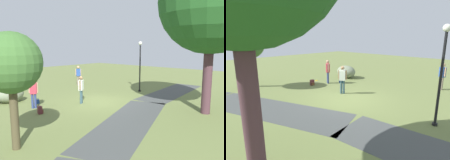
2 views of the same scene
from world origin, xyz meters
The scene contains 12 objects.
ground_plane centered at (0.00, 0.00, 0.00)m, with size 48.00×48.00×0.00m, color olive.
footpath_segment_mid centered at (1.72, 3.69, 0.00)m, with size 8.28×4.85×0.01m.
young_tree_near_path centered at (6.59, 2.57, 2.94)m, with size 2.04×2.04×3.99m.
lamp_post centered at (-4.50, -0.06, 2.36)m, with size 0.28×0.28×3.86m.
lawn_boulder centered at (3.81, -4.09, 0.51)m, with size 1.73×1.24×1.02m.
woman_with_handbag centered at (3.51, -1.73, 1.00)m, with size 0.44×0.40×1.73m.
man_near_boulder centered at (-3.08, -5.72, 1.03)m, with size 0.45×0.40×1.76m.
passerby_on_path centered at (0.97, -0.59, 0.99)m, with size 0.45×0.40×1.70m.
handbag_on_grass centered at (2.88, -2.51, 0.14)m, with size 0.35×0.35×0.31m.
backpack_by_boulder centered at (4.55, -4.49, 0.19)m, with size 0.33×0.33×0.40m.
spare_backpack_on_lawn centered at (3.85, -0.51, 0.19)m, with size 0.31×0.32×0.40m.
frisbee_on_grass centered at (4.75, -1.63, 0.01)m, with size 0.23×0.23×0.02m.
Camera 2 is at (-6.47, 7.45, 3.44)m, focal length 29.86 mm.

